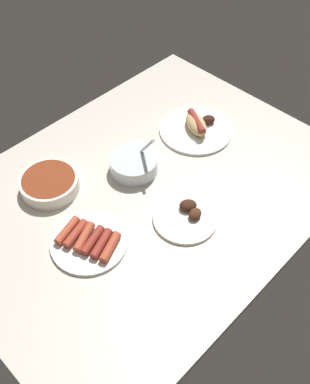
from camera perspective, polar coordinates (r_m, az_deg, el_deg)
ground_plane at (r=135.40cm, az=-1.00°, el=0.05°), size 120.00×90.00×3.00cm
plate_grilled_meat at (r=126.69cm, az=4.06°, el=-3.12°), size 18.69×18.69×3.65cm
bowl_chili at (r=136.14cm, az=-13.51°, el=1.14°), size 17.75×17.75×4.51cm
plate_hotdog_assembled at (r=152.55cm, az=5.38°, el=8.35°), size 24.92×24.92×5.61cm
plate_sausages at (r=122.28cm, az=-8.56°, el=-6.24°), size 21.33×21.33×3.43cm
bowl_coleslaw at (r=137.72cm, az=-2.77°, el=3.71°), size 15.13×15.13×15.16cm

